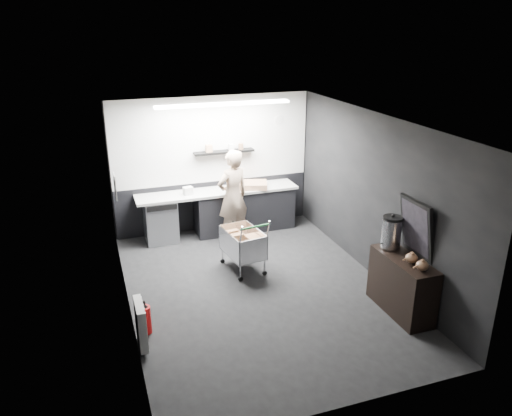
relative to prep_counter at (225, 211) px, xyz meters
name	(u,v)px	position (x,y,z in m)	size (l,w,h in m)	color
floor	(258,290)	(-0.14, -2.42, -0.46)	(5.50, 5.50, 0.00)	black
ceiling	(259,122)	(-0.14, -2.42, 2.24)	(5.50, 5.50, 0.00)	silver
wall_back	(213,164)	(-0.14, 0.33, 0.89)	(5.50, 5.50, 0.00)	black
wall_front	(348,303)	(-0.14, -5.17, 0.89)	(5.50, 5.50, 0.00)	black
wall_left	(122,228)	(-2.14, -2.42, 0.89)	(5.50, 5.50, 0.00)	black
wall_right	(374,197)	(1.86, -2.42, 0.89)	(5.50, 5.50, 0.00)	black
kitchen_wall_panel	(212,140)	(-0.14, 0.31, 1.39)	(3.95, 0.02, 1.70)	silver
dado_panel	(214,204)	(-0.14, 0.31, 0.04)	(3.95, 0.02, 1.00)	black
floating_shelf	(224,152)	(0.06, 0.20, 1.16)	(1.20, 0.22, 0.04)	black
wall_clock	(279,120)	(1.26, 0.30, 1.69)	(0.20, 0.20, 0.03)	silver
poster	(115,186)	(-2.12, -1.12, 1.09)	(0.02, 0.30, 0.40)	white
poster_red_band	(115,182)	(-2.11, -1.12, 1.16)	(0.01, 0.22, 0.10)	red
radiator	(141,324)	(-2.08, -3.32, -0.11)	(0.10, 0.50, 0.60)	silver
ceiling_strip	(223,104)	(-0.14, -0.57, 2.21)	(2.40, 0.20, 0.04)	white
prep_counter	(225,211)	(0.00, 0.00, 0.00)	(3.20, 0.61, 0.90)	black
person	(233,196)	(0.04, -0.45, 0.45)	(0.66, 0.43, 1.82)	beige
shopping_cart	(243,244)	(-0.16, -1.66, 0.01)	(0.65, 0.96, 0.98)	silver
sideboard	(402,277)	(1.64, -3.66, 0.09)	(0.49, 1.15, 1.72)	black
fire_extinguisher	(146,319)	(-1.99, -3.05, -0.21)	(0.15, 0.15, 0.50)	red
cardboard_box	(253,185)	(0.57, -0.05, 0.50)	(0.56, 0.43, 0.11)	#AA7D5B
pink_tub	(238,183)	(0.28, 0.00, 0.55)	(0.22, 0.22, 0.22)	#F5D4D8
white_container	(188,191)	(-0.73, -0.05, 0.52)	(0.17, 0.13, 0.15)	silver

